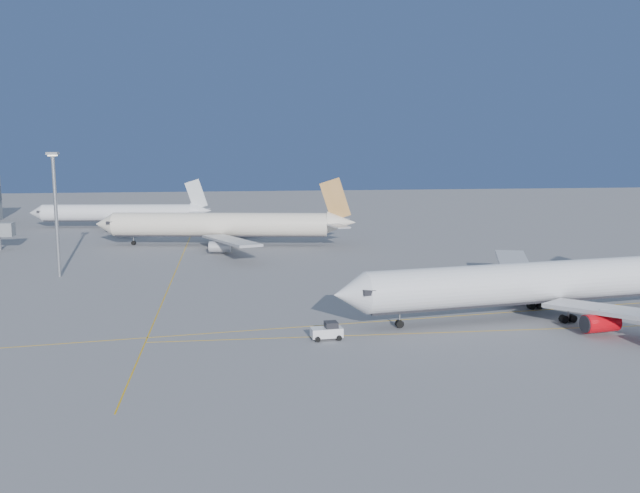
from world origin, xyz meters
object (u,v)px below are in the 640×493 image
(airliner_virgin, at_px, (555,282))
(light_mast, at_px, (55,204))
(airliner_etihad, at_px, (226,225))
(airliner_third, at_px, (121,213))
(pushback_tug, at_px, (327,331))

(airliner_virgin, relative_size, light_mast, 2.92)
(airliner_etihad, distance_m, airliner_third, 51.63)
(airliner_third, relative_size, pushback_tug, 12.16)
(pushback_tug, bearing_deg, airliner_third, 104.75)
(airliner_virgin, distance_m, pushback_tug, 39.15)
(airliner_virgin, height_order, light_mast, light_mast)
(light_mast, bearing_deg, airliner_virgin, -25.66)
(airliner_virgin, height_order, airliner_etihad, airliner_virgin)
(airliner_third, distance_m, light_mast, 78.30)
(airliner_third, bearing_deg, pushback_tug, -64.28)
(airliner_third, relative_size, light_mast, 2.23)
(airliner_virgin, xyz_separation_m, pushback_tug, (-37.86, -9.01, -4.34))
(airliner_virgin, height_order, airliner_third, airliner_virgin)
(airliner_virgin, bearing_deg, airliner_third, 116.32)
(airliner_etihad, height_order, light_mast, light_mast)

